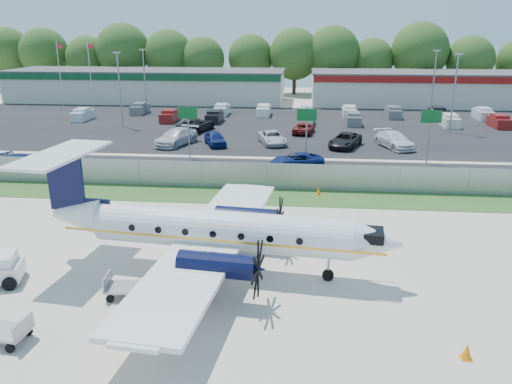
{
  "coord_description": "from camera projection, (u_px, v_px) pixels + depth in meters",
  "views": [
    {
      "loc": [
        2.76,
        -22.47,
        11.61
      ],
      "look_at": [
        0.0,
        6.0,
        2.3
      ],
      "focal_mm": 35.0,
      "sensor_mm": 36.0,
      "label": 1
    }
  ],
  "objects": [
    {
      "name": "ground",
      "position": [
        245.0,
        272.0,
        25.11
      ],
      "size": [
        170.0,
        170.0,
        0.0
      ],
      "primitive_type": "plane",
      "color": "beige",
      "rests_on": "ground"
    },
    {
      "name": "grass_verge",
      "position": [
        264.0,
        197.0,
        36.47
      ],
      "size": [
        170.0,
        4.0,
        0.02
      ],
      "primitive_type": "cube",
      "color": "#2D561E",
      "rests_on": "ground"
    },
    {
      "name": "access_road",
      "position": [
        271.0,
        171.0,
        43.09
      ],
      "size": [
        170.0,
        8.0,
        0.02
      ],
      "primitive_type": "cube",
      "color": "black",
      "rests_on": "ground"
    },
    {
      "name": "parking_lot",
      "position": [
        282.0,
        126.0,
        62.97
      ],
      "size": [
        170.0,
        32.0,
        0.02
      ],
      "primitive_type": "cube",
      "color": "black",
      "rests_on": "ground"
    },
    {
      "name": "perimeter_fence",
      "position": [
        266.0,
        176.0,
        38.05
      ],
      "size": [
        120.0,
        0.06,
        1.99
      ],
      "color": "gray",
      "rests_on": "ground"
    },
    {
      "name": "building_west",
      "position": [
        148.0,
        85.0,
        85.16
      ],
      "size": [
        46.4,
        12.4,
        5.24
      ],
      "color": "beige",
      "rests_on": "ground"
    },
    {
      "name": "building_east",
      "position": [
        449.0,
        88.0,
        80.57
      ],
      "size": [
        44.4,
        12.4,
        5.24
      ],
      "color": "beige",
      "rests_on": "ground"
    },
    {
      "name": "sign_left",
      "position": [
        188.0,
        120.0,
        46.41
      ],
      "size": [
        1.8,
        0.26,
        5.0
      ],
      "color": "gray",
      "rests_on": "ground"
    },
    {
      "name": "sign_mid",
      "position": [
        307.0,
        122.0,
        45.4
      ],
      "size": [
        1.8,
        0.26,
        5.0
      ],
      "color": "gray",
      "rests_on": "ground"
    },
    {
      "name": "sign_right",
      "position": [
        431.0,
        124.0,
        44.39
      ],
      "size": [
        1.8,
        0.26,
        5.0
      ],
      "color": "gray",
      "rests_on": "ground"
    },
    {
      "name": "flagpole_west",
      "position": [
        60.0,
        70.0,
        78.72
      ],
      "size": [
        1.06,
        0.12,
        10.0
      ],
      "color": "silver",
      "rests_on": "ground"
    },
    {
      "name": "flagpole_east",
      "position": [
        90.0,
        70.0,
        78.26
      ],
      "size": [
        1.06,
        0.12,
        10.0
      ],
      "color": "silver",
      "rests_on": "ground"
    },
    {
      "name": "light_pole_nw",
      "position": [
        119.0,
        84.0,
        61.3
      ],
      "size": [
        0.9,
        0.35,
        9.09
      ],
      "color": "gray",
      "rests_on": "ground"
    },
    {
      "name": "light_pole_ne",
      "position": [
        455.0,
        88.0,
        57.62
      ],
      "size": [
        0.9,
        0.35,
        9.09
      ],
      "color": "gray",
      "rests_on": "ground"
    },
    {
      "name": "light_pole_sw",
      "position": [
        145.0,
        77.0,
        70.76
      ],
      "size": [
        0.9,
        0.35,
        9.09
      ],
      "color": "gray",
      "rests_on": "ground"
    },
    {
      "name": "light_pole_se",
      "position": [
        434.0,
        80.0,
        67.09
      ],
      "size": [
        0.9,
        0.35,
        9.09
      ],
      "color": "gray",
      "rests_on": "ground"
    },
    {
      "name": "tree_line",
      "position": [
        290.0,
        94.0,
        95.15
      ],
      "size": [
        112.0,
        6.0,
        14.0
      ],
      "primitive_type": null,
      "color": "#294D16",
      "rests_on": "ground"
    },
    {
      "name": "aircraft",
      "position": [
        213.0,
        229.0,
        24.7
      ],
      "size": [
        18.55,
        18.26,
        5.7
      ],
      "color": "silver",
      "rests_on": "ground"
    },
    {
      "name": "baggage_cart_near",
      "position": [
        1.0,
        330.0,
        19.35
      ],
      "size": [
        2.17,
        1.41,
        1.09
      ],
      "color": "gray",
      "rests_on": "ground"
    },
    {
      "name": "baggage_cart_far",
      "position": [
        128.0,
        286.0,
        22.7
      ],
      "size": [
        2.1,
        1.37,
        1.05
      ],
      "color": "gray",
      "rests_on": "ground"
    },
    {
      "name": "cone_nose",
      "position": [
        467.0,
        352.0,
        18.43
      ],
      "size": [
        0.43,
        0.43,
        0.61
      ],
      "color": "orange",
      "rests_on": "ground"
    },
    {
      "name": "cone_starboard_wing",
      "position": [
        319.0,
        191.0,
        36.77
      ],
      "size": [
        0.43,
        0.43,
        0.62
      ],
      "color": "orange",
      "rests_on": "ground"
    },
    {
      "name": "road_car_west",
      "position": [
        24.0,
        171.0,
        43.1
      ],
      "size": [
        5.22,
        3.59,
        1.4
      ],
      "primitive_type": "imported",
      "rotation": [
        0.0,
        0.0,
        1.2
      ],
      "color": "navy",
      "rests_on": "ground"
    },
    {
      "name": "road_car_mid",
      "position": [
        297.0,
        168.0,
        44.13
      ],
      "size": [
        5.08,
        3.14,
        1.31
      ],
      "primitive_type": "imported",
      "rotation": [
        0.0,
        0.0,
        -1.35
      ],
      "color": "navy",
      "rests_on": "ground"
    },
    {
      "name": "parked_car_a",
      "position": [
        177.0,
        145.0,
        52.86
      ],
      "size": [
        4.26,
        6.38,
        1.72
      ],
      "primitive_type": "imported",
      "rotation": [
        0.0,
        0.0,
        -0.34
      ],
      "color": "silver",
      "rests_on": "ground"
    },
    {
      "name": "parked_car_b",
      "position": [
        215.0,
        145.0,
        52.61
      ],
      "size": [
        3.27,
        4.68,
        1.48
      ],
      "primitive_type": "imported",
      "rotation": [
        0.0,
        0.0,
        0.39
      ],
      "color": "navy",
      "rests_on": "ground"
    },
    {
      "name": "parked_car_c",
      "position": [
        272.0,
        144.0,
        53.26
      ],
      "size": [
        3.73,
        5.52,
        1.4
      ],
      "primitive_type": "imported",
      "rotation": [
        0.0,
        0.0,
        0.3
      ],
      "color": "silver",
      "rests_on": "ground"
    },
    {
      "name": "parked_car_d",
      "position": [
        345.0,
        147.0,
        51.83
      ],
      "size": [
        4.14,
        5.82,
        1.47
      ],
      "primitive_type": "imported",
      "rotation": [
        0.0,
        0.0,
        -0.36
      ],
      "color": "black",
      "rests_on": "ground"
    },
    {
      "name": "parked_car_e",
      "position": [
        394.0,
        148.0,
        51.6
      ],
      "size": [
        4.07,
        6.04,
        1.63
      ],
      "primitive_type": "imported",
      "rotation": [
        0.0,
        0.0,
        0.35
      ],
      "color": "silver",
      "rests_on": "ground"
    },
    {
      "name": "parked_car_f",
      "position": [
        196.0,
        131.0,
        59.94
      ],
      "size": [
        4.32,
        6.44,
        1.64
      ],
      "primitive_type": "imported",
      "rotation": [
        0.0,
        0.0,
        2.85
      ],
      "color": "black",
      "rests_on": "ground"
    },
    {
      "name": "parked_car_g",
      "position": [
        304.0,
        133.0,
        58.78
      ],
      "size": [
        2.8,
        4.95,
        1.3
      ],
      "primitive_type": "imported",
      "rotation": [
        0.0,
        0.0,
        3.0
      ],
      "color": "maroon",
      "rests_on": "ground"
    },
    {
      "name": "far_parking_rows",
      "position": [
        284.0,
        120.0,
        67.7
      ],
      "size": [
        56.0,
        10.0,
        1.6
      ],
      "primitive_type": null,
      "color": "gray",
      "rests_on": "ground"
    }
  ]
}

